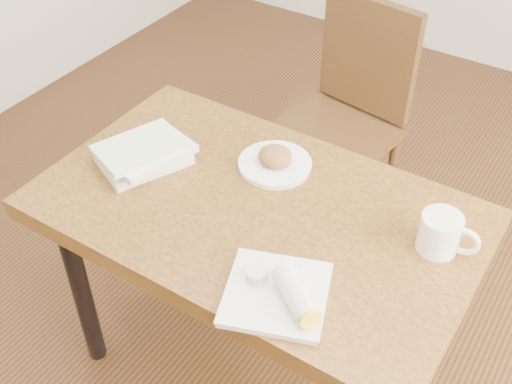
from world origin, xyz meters
The scene contains 7 objects.
ground centered at (0.00, 0.00, -0.01)m, with size 4.00×5.00×0.01m, color #472814.
table centered at (0.00, 0.00, 0.66)m, with size 1.20×0.72×0.75m.
chair_far centered at (-0.13, 0.85, 0.55)m, with size 0.48×0.48×0.95m.
plate_scone centered at (-0.04, 0.17, 0.77)m, with size 0.22×0.22×0.07m.
coffee_mug centered at (0.47, 0.11, 0.81)m, with size 0.16×0.10×0.11m.
plate_burrito centered at (0.23, -0.25, 0.77)m, with size 0.31×0.31×0.08m.
book_stack centered at (-0.38, -0.02, 0.78)m, with size 0.26×0.30×0.07m.
Camera 1 is at (0.70, -1.09, 1.92)m, focal length 45.00 mm.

